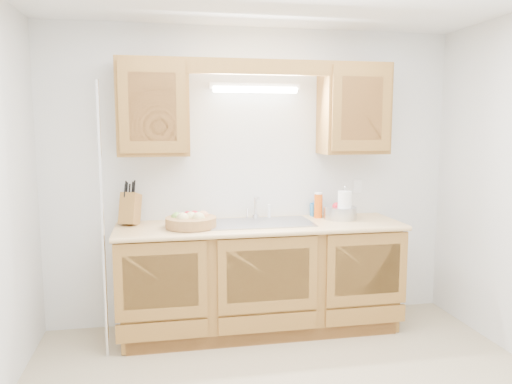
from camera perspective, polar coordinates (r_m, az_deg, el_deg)
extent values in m
cube|color=silver|center=(4.29, -0.30, 1.75)|extent=(3.50, 0.02, 2.50)
cube|color=silver|center=(1.49, 21.70, -9.74)|extent=(3.50, 0.02, 2.50)
cube|color=olive|center=(4.16, 0.48, -9.83)|extent=(2.20, 0.60, 0.86)
cube|color=tan|center=(4.04, 0.52, -3.92)|extent=(2.30, 0.63, 0.04)
cube|color=olive|center=(4.03, -11.69, 9.40)|extent=(0.55, 0.33, 0.75)
cube|color=olive|center=(4.35, 11.07, 9.27)|extent=(0.55, 0.33, 0.75)
cube|color=olive|center=(3.99, 0.53, 14.11)|extent=(2.20, 0.05, 0.12)
cylinder|color=white|center=(4.18, -0.05, 11.61)|extent=(0.70, 0.05, 0.05)
cube|color=white|center=(4.21, -0.13, 11.99)|extent=(0.76, 0.06, 0.05)
cube|color=#9E9EA3|center=(4.06, 0.47, -3.55)|extent=(0.84, 0.46, 0.01)
cube|color=#9E9EA3|center=(4.04, -2.47, -4.81)|extent=(0.39, 0.40, 0.16)
cube|color=#9E9EA3|center=(4.12, 3.34, -4.57)|extent=(0.39, 0.40, 0.16)
cylinder|color=silver|center=(4.24, -0.06, -2.82)|extent=(0.06, 0.06, 0.04)
cylinder|color=silver|center=(4.23, -0.06, -1.75)|extent=(0.02, 0.02, 0.16)
cylinder|color=silver|center=(4.17, 0.06, -0.64)|extent=(0.02, 0.12, 0.02)
cylinder|color=white|center=(4.26, 1.52, -2.23)|extent=(0.03, 0.03, 0.12)
cylinder|color=silver|center=(3.72, -17.15, -3.38)|extent=(0.03, 0.03, 2.00)
cube|color=white|center=(4.56, 11.52, 0.68)|extent=(0.08, 0.01, 0.12)
cylinder|color=#AA7344|center=(3.91, -7.43, -3.43)|extent=(0.45, 0.45, 0.08)
sphere|color=#D8C67F|center=(3.85, -8.38, -3.06)|extent=(0.10, 0.10, 0.10)
sphere|color=#D8C67F|center=(3.85, -6.58, -3.04)|extent=(0.10, 0.10, 0.10)
sphere|color=tan|center=(3.95, -6.05, -2.78)|extent=(0.09, 0.09, 0.09)
sphere|color=red|center=(3.96, -7.82, -2.79)|extent=(0.09, 0.09, 0.09)
sphere|color=#72A53F|center=(3.93, -9.07, -2.91)|extent=(0.09, 0.09, 0.09)
sphere|color=#D8C67F|center=(3.89, -7.43, -2.95)|extent=(0.10, 0.10, 0.10)
sphere|color=red|center=(4.00, -7.06, -2.70)|extent=(0.08, 0.08, 0.08)
cube|color=olive|center=(4.11, -14.18, -1.89)|extent=(0.19, 0.24, 0.28)
cylinder|color=black|center=(4.07, -14.75, 0.12)|extent=(0.03, 0.04, 0.10)
cylinder|color=black|center=(4.07, -14.27, 0.19)|extent=(0.03, 0.04, 0.10)
cylinder|color=black|center=(4.06, -13.79, 0.25)|extent=(0.03, 0.04, 0.10)
cylinder|color=black|center=(4.11, -14.55, 0.37)|extent=(0.03, 0.04, 0.10)
cylinder|color=black|center=(4.11, -13.92, 0.44)|extent=(0.03, 0.04, 0.10)
cylinder|color=black|center=(4.15, -14.69, 0.53)|extent=(0.03, 0.04, 0.10)
cylinder|color=black|center=(4.14, -13.74, 0.61)|extent=(0.03, 0.04, 0.10)
cylinder|color=#DD550C|center=(4.31, 7.13, -1.58)|extent=(0.09, 0.09, 0.21)
cylinder|color=white|center=(4.30, 7.15, -0.16)|extent=(0.07, 0.07, 0.01)
imported|color=#287ECB|center=(4.40, 6.78, -1.68)|extent=(0.08, 0.08, 0.17)
cube|color=#CC333F|center=(4.21, -7.39, -3.20)|extent=(0.11, 0.07, 0.01)
cube|color=green|center=(4.21, -7.39, -3.08)|extent=(0.11, 0.07, 0.02)
cylinder|color=silver|center=(4.25, 10.06, -3.12)|extent=(0.14, 0.14, 0.01)
cylinder|color=silver|center=(4.23, 10.10, -1.32)|extent=(0.02, 0.02, 0.28)
cylinder|color=white|center=(4.23, 10.09, -1.50)|extent=(0.12, 0.12, 0.24)
sphere|color=silver|center=(4.21, 10.14, 0.57)|extent=(0.02, 0.02, 0.02)
cylinder|color=silver|center=(4.29, 9.59, -2.36)|extent=(0.30, 0.30, 0.11)
sphere|color=red|center=(4.27, 9.20, -1.67)|extent=(0.07, 0.07, 0.07)
sphere|color=red|center=(4.31, 9.90, -1.60)|extent=(0.07, 0.07, 0.07)
sphere|color=red|center=(4.25, 9.75, -1.72)|extent=(0.07, 0.07, 0.07)
sphere|color=red|center=(4.28, 10.24, -1.68)|extent=(0.07, 0.07, 0.07)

